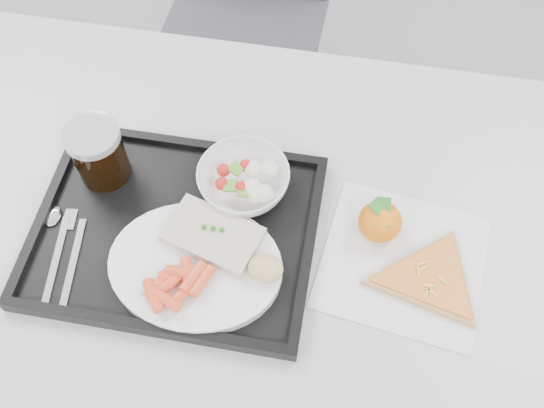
{
  "coord_description": "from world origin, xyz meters",
  "views": [
    {
      "loc": [
        0.13,
        -0.18,
        1.62
      ],
      "look_at": [
        0.04,
        0.33,
        0.77
      ],
      "focal_mm": 40.0,
      "sensor_mm": 36.0,
      "label": 1
    }
  ],
  "objects_px": {
    "tray": "(176,231)",
    "tangerine": "(380,221)",
    "dinner_plate": "(196,266)",
    "pizza_slice": "(430,279)",
    "table": "(248,239)",
    "cola_glass": "(98,153)",
    "salad_bowl": "(244,180)"
  },
  "relations": [
    {
      "from": "tray",
      "to": "tangerine",
      "type": "height_order",
      "value": "tangerine"
    },
    {
      "from": "dinner_plate",
      "to": "pizza_slice",
      "type": "bearing_deg",
      "value": 7.61
    },
    {
      "from": "tangerine",
      "to": "pizza_slice",
      "type": "distance_m",
      "value": 0.12
    },
    {
      "from": "table",
      "to": "cola_glass",
      "type": "distance_m",
      "value": 0.29
    },
    {
      "from": "cola_glass",
      "to": "tangerine",
      "type": "xyz_separation_m",
      "value": [
        0.47,
        -0.03,
        -0.04
      ]
    },
    {
      "from": "tray",
      "to": "salad_bowl",
      "type": "relative_size",
      "value": 2.96
    },
    {
      "from": "table",
      "to": "cola_glass",
      "type": "xyz_separation_m",
      "value": [
        -0.25,
        0.04,
        0.14
      ]
    },
    {
      "from": "salad_bowl",
      "to": "cola_glass",
      "type": "relative_size",
      "value": 1.41
    },
    {
      "from": "dinner_plate",
      "to": "tangerine",
      "type": "distance_m",
      "value": 0.3
    },
    {
      "from": "salad_bowl",
      "to": "pizza_slice",
      "type": "relative_size",
      "value": 0.59
    },
    {
      "from": "table",
      "to": "cola_glass",
      "type": "bearing_deg",
      "value": 170.12
    },
    {
      "from": "tangerine",
      "to": "pizza_slice",
      "type": "bearing_deg",
      "value": -40.33
    },
    {
      "from": "table",
      "to": "tangerine",
      "type": "xyz_separation_m",
      "value": [
        0.21,
        0.02,
        0.1
      ]
    },
    {
      "from": "salad_bowl",
      "to": "pizza_slice",
      "type": "bearing_deg",
      "value": -19.32
    },
    {
      "from": "salad_bowl",
      "to": "tangerine",
      "type": "xyz_separation_m",
      "value": [
        0.23,
        -0.04,
        -0.0
      ]
    },
    {
      "from": "tray",
      "to": "salad_bowl",
      "type": "xyz_separation_m",
      "value": [
        0.09,
        0.1,
        0.03
      ]
    },
    {
      "from": "dinner_plate",
      "to": "cola_glass",
      "type": "bearing_deg",
      "value": 142.36
    },
    {
      "from": "tray",
      "to": "dinner_plate",
      "type": "distance_m",
      "value": 0.08
    },
    {
      "from": "dinner_plate",
      "to": "pizza_slice",
      "type": "relative_size",
      "value": 1.04
    },
    {
      "from": "tray",
      "to": "cola_glass",
      "type": "height_order",
      "value": "cola_glass"
    },
    {
      "from": "dinner_plate",
      "to": "pizza_slice",
      "type": "height_order",
      "value": "dinner_plate"
    },
    {
      "from": "tray",
      "to": "pizza_slice",
      "type": "bearing_deg",
      "value": -1.88
    },
    {
      "from": "tray",
      "to": "tangerine",
      "type": "xyz_separation_m",
      "value": [
        0.32,
        0.06,
        0.03
      ]
    },
    {
      "from": "table",
      "to": "salad_bowl",
      "type": "bearing_deg",
      "value": 104.9
    },
    {
      "from": "table",
      "to": "pizza_slice",
      "type": "relative_size",
      "value": 4.64
    },
    {
      "from": "tray",
      "to": "dinner_plate",
      "type": "relative_size",
      "value": 1.67
    },
    {
      "from": "salad_bowl",
      "to": "table",
      "type": "bearing_deg",
      "value": -75.1
    },
    {
      "from": "salad_bowl",
      "to": "tangerine",
      "type": "bearing_deg",
      "value": -9.13
    },
    {
      "from": "pizza_slice",
      "to": "dinner_plate",
      "type": "bearing_deg",
      "value": -172.39
    },
    {
      "from": "table",
      "to": "dinner_plate",
      "type": "xyz_separation_m",
      "value": [
        -0.06,
        -0.11,
        0.09
      ]
    },
    {
      "from": "tray",
      "to": "tangerine",
      "type": "relative_size",
      "value": 4.92
    },
    {
      "from": "salad_bowl",
      "to": "pizza_slice",
      "type": "height_order",
      "value": "salad_bowl"
    }
  ]
}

